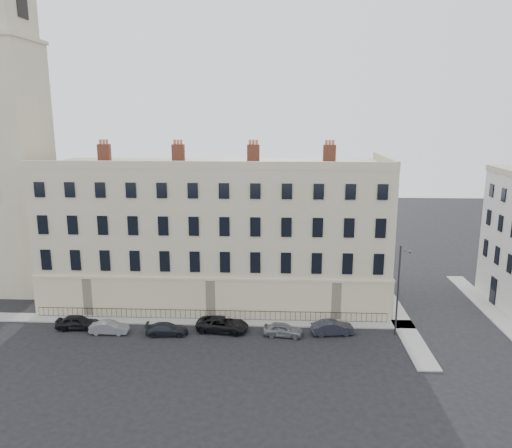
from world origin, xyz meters
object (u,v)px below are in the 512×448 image
Objects in this scene: car_a at (78,322)px; car_f at (333,328)px; car_b at (109,327)px; streetlamp at (399,286)px; car_e at (283,330)px; car_d at (223,324)px; car_c at (167,329)px.

car_f is (24.32, -0.09, -0.03)m from car_a.
car_a is 3.47m from car_b.
streetlamp reaches higher than car_a.
car_b is 16.31m from car_e.
car_e is (16.31, 0.21, 0.03)m from car_b.
car_e is 4.67m from car_f.
car_f reaches higher than car_b.
car_e is at bearing -158.48° from streetlamp.
car_d is at bearing -92.51° from car_a.
car_a is at bearing 95.55° from car_e.
car_a reaches higher than car_b.
car_b is at bearing 84.12° from car_f.
car_e reaches higher than car_c.
car_c is at bearing -90.77° from car_b.
car_f is (15.48, 0.79, 0.09)m from car_c.
car_d is at bearing -85.12° from car_b.
car_f is (4.64, 0.54, 0.03)m from car_e.
car_a is 24.32m from car_f.
car_d is at bearing 89.77° from car_e.
car_b is at bearing 85.19° from car_c.
car_d is at bearing -83.24° from car_c.
car_b is 27.18m from streetlamp.
car_d reaches higher than car_f.
car_d is 1.23× the size of car_f.
car_e is at bearing -93.17° from car_c.
car_c is 21.80m from streetlamp.
car_c is at bearing -98.75° from car_a.
car_a is at bearing 97.79° from car_d.
streetlamp is (5.89, 0.15, 4.12)m from car_f.
car_a is 0.47× the size of streetlamp.
car_e is (10.84, 0.25, 0.06)m from car_c.
streetlamp reaches higher than car_b.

